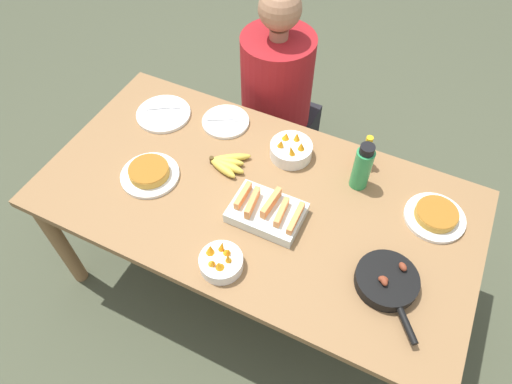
{
  "coord_description": "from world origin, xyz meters",
  "views": [
    {
      "loc": [
        0.5,
        -1.03,
        2.23
      ],
      "look_at": [
        0.0,
        0.0,
        0.75
      ],
      "focal_mm": 32.0,
      "sensor_mm": 36.0,
      "label": 1
    }
  ],
  "objects_px": {
    "melon_tray": "(267,211)",
    "fruit_bowl_mango": "(221,261)",
    "hot_sauce_bottle": "(366,153)",
    "frittata_plate_side": "(436,216)",
    "water_bottle": "(362,167)",
    "banana_bunch": "(227,163)",
    "person_figure": "(275,111)",
    "skillet": "(387,281)",
    "empty_plate_far_left": "(226,122)",
    "frittata_plate_center": "(149,173)",
    "fruit_bowl_citrus": "(291,150)",
    "empty_plate_near_front": "(164,114)"
  },
  "relations": [
    {
      "from": "frittata_plate_center",
      "to": "person_figure",
      "type": "height_order",
      "value": "person_figure"
    },
    {
      "from": "skillet",
      "to": "person_figure",
      "type": "relative_size",
      "value": 0.26
    },
    {
      "from": "skillet",
      "to": "empty_plate_near_front",
      "type": "bearing_deg",
      "value": -146.66
    },
    {
      "from": "frittata_plate_center",
      "to": "hot_sauce_bottle",
      "type": "bearing_deg",
      "value": 30.18
    },
    {
      "from": "frittata_plate_side",
      "to": "water_bottle",
      "type": "relative_size",
      "value": 1.05
    },
    {
      "from": "banana_bunch",
      "to": "skillet",
      "type": "distance_m",
      "value": 0.82
    },
    {
      "from": "empty_plate_far_left",
      "to": "fruit_bowl_citrus",
      "type": "xyz_separation_m",
      "value": [
        0.36,
        -0.06,
        0.03
      ]
    },
    {
      "from": "banana_bunch",
      "to": "person_figure",
      "type": "distance_m",
      "value": 0.7
    },
    {
      "from": "frittata_plate_side",
      "to": "water_bottle",
      "type": "bearing_deg",
      "value": 173.57
    },
    {
      "from": "skillet",
      "to": "fruit_bowl_citrus",
      "type": "xyz_separation_m",
      "value": [
        -0.56,
        0.43,
        0.01
      ]
    },
    {
      "from": "melon_tray",
      "to": "fruit_bowl_citrus",
      "type": "relative_size",
      "value": 1.54
    },
    {
      "from": "melon_tray",
      "to": "fruit_bowl_mango",
      "type": "relative_size",
      "value": 1.76
    },
    {
      "from": "fruit_bowl_mango",
      "to": "hot_sauce_bottle",
      "type": "distance_m",
      "value": 0.78
    },
    {
      "from": "frittata_plate_center",
      "to": "frittata_plate_side",
      "type": "xyz_separation_m",
      "value": [
        1.15,
        0.31,
        -0.0
      ]
    },
    {
      "from": "fruit_bowl_mango",
      "to": "water_bottle",
      "type": "relative_size",
      "value": 0.71
    },
    {
      "from": "hot_sauce_bottle",
      "to": "frittata_plate_side",
      "type": "bearing_deg",
      "value": -23.63
    },
    {
      "from": "person_figure",
      "to": "frittata_plate_center",
      "type": "bearing_deg",
      "value": -104.38
    },
    {
      "from": "empty_plate_far_left",
      "to": "water_bottle",
      "type": "height_order",
      "value": "water_bottle"
    },
    {
      "from": "melon_tray",
      "to": "empty_plate_far_left",
      "type": "relative_size",
      "value": 1.29
    },
    {
      "from": "melon_tray",
      "to": "hot_sauce_bottle",
      "type": "height_order",
      "value": "hot_sauce_bottle"
    },
    {
      "from": "melon_tray",
      "to": "fruit_bowl_mango",
      "type": "bearing_deg",
      "value": -101.55
    },
    {
      "from": "banana_bunch",
      "to": "melon_tray",
      "type": "xyz_separation_m",
      "value": [
        0.27,
        -0.16,
        0.01
      ]
    },
    {
      "from": "banana_bunch",
      "to": "empty_plate_far_left",
      "type": "height_order",
      "value": "banana_bunch"
    },
    {
      "from": "empty_plate_near_front",
      "to": "hot_sauce_bottle",
      "type": "relative_size",
      "value": 1.54
    },
    {
      "from": "fruit_bowl_mango",
      "to": "skillet",
      "type": "bearing_deg",
      "value": 18.53
    },
    {
      "from": "banana_bunch",
      "to": "person_figure",
      "type": "bearing_deg",
      "value": 94.61
    },
    {
      "from": "empty_plate_near_front",
      "to": "empty_plate_far_left",
      "type": "height_order",
      "value": "same"
    },
    {
      "from": "frittata_plate_side",
      "to": "frittata_plate_center",
      "type": "bearing_deg",
      "value": -164.69
    },
    {
      "from": "frittata_plate_center",
      "to": "skillet",
      "type": "bearing_deg",
      "value": -2.99
    },
    {
      "from": "empty_plate_far_left",
      "to": "person_figure",
      "type": "xyz_separation_m",
      "value": [
        0.08,
        0.41,
        -0.23
      ]
    },
    {
      "from": "person_figure",
      "to": "hot_sauce_bottle",
      "type": "bearing_deg",
      "value": -32.85
    },
    {
      "from": "fruit_bowl_citrus",
      "to": "water_bottle",
      "type": "relative_size",
      "value": 0.81
    },
    {
      "from": "banana_bunch",
      "to": "person_figure",
      "type": "relative_size",
      "value": 0.15
    },
    {
      "from": "banana_bunch",
      "to": "fruit_bowl_citrus",
      "type": "xyz_separation_m",
      "value": [
        0.23,
        0.18,
        0.02
      ]
    },
    {
      "from": "empty_plate_near_front",
      "to": "person_figure",
      "type": "relative_size",
      "value": 0.21
    },
    {
      "from": "melon_tray",
      "to": "hot_sauce_bottle",
      "type": "bearing_deg",
      "value": 58.9
    },
    {
      "from": "skillet",
      "to": "fruit_bowl_mango",
      "type": "xyz_separation_m",
      "value": [
        -0.57,
        -0.19,
        0.01
      ]
    },
    {
      "from": "frittata_plate_side",
      "to": "person_figure",
      "type": "xyz_separation_m",
      "value": [
        -0.93,
        0.53,
        -0.25
      ]
    },
    {
      "from": "melon_tray",
      "to": "frittata_plate_center",
      "type": "distance_m",
      "value": 0.54
    },
    {
      "from": "skillet",
      "to": "empty_plate_far_left",
      "type": "height_order",
      "value": "skillet"
    },
    {
      "from": "banana_bunch",
      "to": "hot_sauce_bottle",
      "type": "height_order",
      "value": "hot_sauce_bottle"
    },
    {
      "from": "melon_tray",
      "to": "water_bottle",
      "type": "height_order",
      "value": "water_bottle"
    },
    {
      "from": "empty_plate_far_left",
      "to": "water_bottle",
      "type": "relative_size",
      "value": 0.97
    },
    {
      "from": "banana_bunch",
      "to": "empty_plate_far_left",
      "type": "xyz_separation_m",
      "value": [
        -0.13,
        0.24,
        -0.01
      ]
    },
    {
      "from": "banana_bunch",
      "to": "person_figure",
      "type": "xyz_separation_m",
      "value": [
        -0.05,
        0.65,
        -0.25
      ]
    },
    {
      "from": "melon_tray",
      "to": "frittata_plate_side",
      "type": "bearing_deg",
      "value": 24.95
    },
    {
      "from": "fruit_bowl_mango",
      "to": "hot_sauce_bottle",
      "type": "height_order",
      "value": "hot_sauce_bottle"
    },
    {
      "from": "frittata_plate_center",
      "to": "fruit_bowl_citrus",
      "type": "distance_m",
      "value": 0.62
    },
    {
      "from": "hot_sauce_bottle",
      "to": "person_figure",
      "type": "xyz_separation_m",
      "value": [
        -0.59,
        0.38,
        -0.3
      ]
    },
    {
      "from": "hot_sauce_bottle",
      "to": "frittata_plate_center",
      "type": "bearing_deg",
      "value": -149.82
    }
  ]
}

